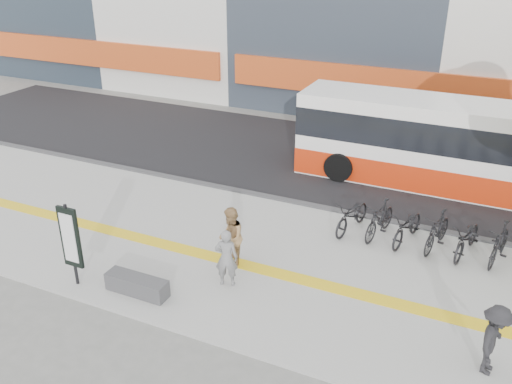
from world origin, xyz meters
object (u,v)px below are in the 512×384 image
at_px(pedestrian_tan, 231,237).
at_px(bus, 462,149).
at_px(signboard, 70,239).
at_px(pedestrian_dark, 494,340).
at_px(seated_woman, 226,258).
at_px(bench, 137,285).

bearing_deg(pedestrian_tan, bus, 123.31).
height_order(signboard, pedestrian_dark, signboard).
bearing_deg(signboard, seated_woman, 24.41).
bearing_deg(seated_woman, pedestrian_dark, 156.33).
bearing_deg(bus, bench, -122.88).
height_order(seated_woman, pedestrian_dark, pedestrian_dark).
distance_m(bench, pedestrian_tan, 2.63).
relative_size(signboard, seated_woman, 1.44).
height_order(bench, pedestrian_dark, pedestrian_dark).
bearing_deg(signboard, bus, 51.81).
distance_m(bus, pedestrian_dark, 9.10).
bearing_deg(seated_woman, bench, 15.28).
bearing_deg(pedestrian_dark, signboard, 106.09).
xyz_separation_m(signboard, pedestrian_tan, (3.09, 2.39, -0.47)).
bearing_deg(bench, signboard, -169.19).
xyz_separation_m(seated_woman, pedestrian_tan, (-0.31, 0.85, 0.05)).
xyz_separation_m(bus, seated_woman, (-4.47, -8.46, -0.60)).
bearing_deg(signboard, bench, 10.81).
xyz_separation_m(bench, bus, (6.27, 9.70, 1.14)).
relative_size(bench, seated_woman, 1.04).
bearing_deg(bus, signboard, -128.19).
relative_size(bench, bus, 0.15).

